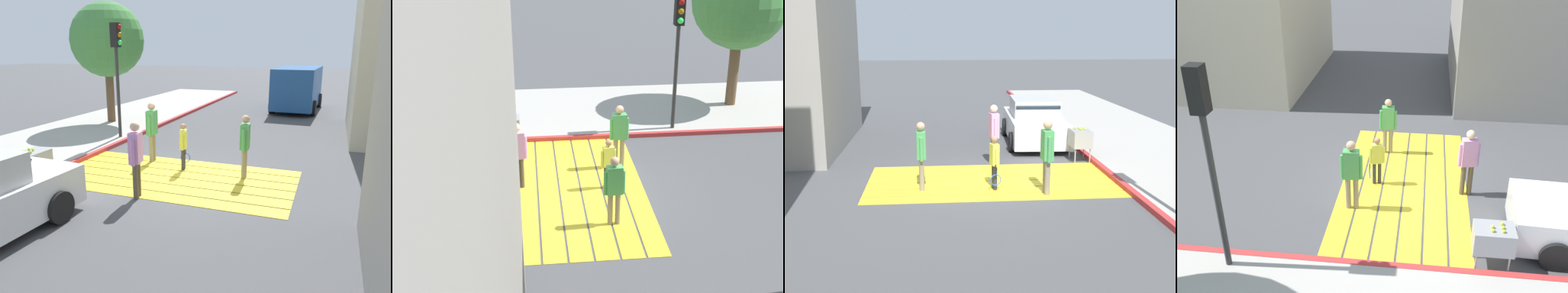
{
  "view_description": "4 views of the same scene",
  "coord_description": "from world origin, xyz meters",
  "views": [
    {
      "loc": [
        3.84,
        -8.84,
        3.38
      ],
      "look_at": [
        0.41,
        0.59,
        0.75
      ],
      "focal_mm": 34.75,
      "sensor_mm": 36.0,
      "label": 1
    },
    {
      "loc": [
        13.07,
        -1.22,
        7.03
      ],
      "look_at": [
        0.15,
        0.18,
        1.26
      ],
      "focal_mm": 52.96,
      "sensor_mm": 36.0,
      "label": 2
    },
    {
      "loc": [
        1.38,
        12.61,
        3.8
      ],
      "look_at": [
        0.29,
        0.07,
        0.95
      ],
      "focal_mm": 46.38,
      "sensor_mm": 36.0,
      "label": 3
    },
    {
      "loc": [
        -10.33,
        -0.44,
        6.41
      ],
      "look_at": [
        0.39,
        0.88,
        0.89
      ],
      "focal_mm": 42.15,
      "sensor_mm": 36.0,
      "label": 4
    }
  ],
  "objects": [
    {
      "name": "ground_plane",
      "position": [
        0.0,
        0.0,
        0.0
      ],
      "size": [
        120.0,
        120.0,
        0.0
      ],
      "primitive_type": "plane",
      "color": "#4C4C4F"
    },
    {
      "name": "pedestrian_adult_lead",
      "position": [
        -0.24,
        -1.57,
        1.04
      ],
      "size": [
        0.29,
        0.52,
        1.79
      ],
      "color": "brown",
      "rests_on": "ground"
    },
    {
      "name": "tennis_ball_cart",
      "position": [
        -2.9,
        -1.92,
        0.7
      ],
      "size": [
        0.56,
        0.8,
        1.02
      ],
      "color": "#99999E",
      "rests_on": "ground"
    },
    {
      "name": "street_tree",
      "position": [
        -5.49,
        5.82,
        3.63
      ],
      "size": [
        3.2,
        3.2,
        5.32
      ],
      "color": "brown",
      "rests_on": "ground"
    },
    {
      "name": "crosswalk_stripes",
      "position": [
        0.0,
        0.0,
        0.01
      ],
      "size": [
        6.4,
        3.25,
        0.01
      ],
      "color": "yellow",
      "rests_on": "ground"
    },
    {
      "name": "pedestrian_child_with_racket",
      "position": [
        -0.0,
        0.73,
        0.76
      ],
      "size": [
        0.28,
        0.43,
        1.35
      ],
      "color": "#333338",
      "rests_on": "ground"
    },
    {
      "name": "van_down_street",
      "position": [
        1.97,
        12.84,
        1.28
      ],
      "size": [
        2.53,
        5.29,
        2.35
      ],
      "color": "#1E4C8C",
      "rests_on": "ground"
    },
    {
      "name": "sidewalk_west",
      "position": [
        -5.6,
        0.0,
        0.06
      ],
      "size": [
        4.8,
        40.0,
        0.12
      ],
      "primitive_type": "cube",
      "color": "#ADA8A0",
      "rests_on": "ground"
    },
    {
      "name": "pedestrian_adult_side",
      "position": [
        -1.2,
        1.18,
        1.05
      ],
      "size": [
        0.25,
        0.53,
        1.81
      ],
      "color": "gray",
      "rests_on": "ground"
    },
    {
      "name": "traffic_light_corner",
      "position": [
        -3.58,
        3.3,
        3.04
      ],
      "size": [
        0.39,
        0.28,
        4.24
      ],
      "color": "#2D2D2D",
      "rests_on": "ground"
    },
    {
      "name": "pedestrian_adult_trailing",
      "position": [
        1.78,
        0.6,
        0.99
      ],
      "size": [
        0.24,
        0.5,
        1.7
      ],
      "color": "gray",
      "rests_on": "ground"
    },
    {
      "name": "curb_painted",
      "position": [
        -3.25,
        0.0,
        0.07
      ],
      "size": [
        0.16,
        40.0,
        0.13
      ],
      "primitive_type": "cube",
      "color": "#BC3333",
      "rests_on": "ground"
    }
  ]
}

